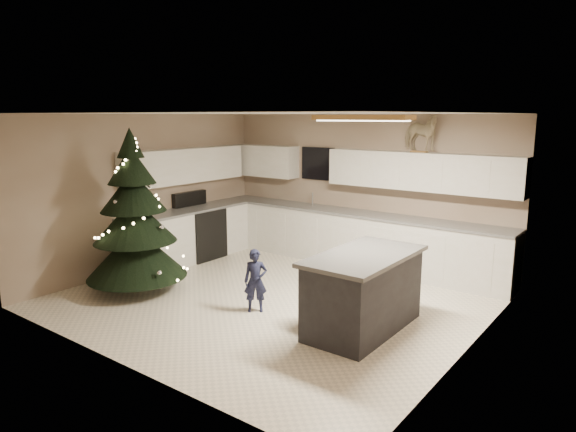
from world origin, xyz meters
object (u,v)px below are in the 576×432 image
(bar_stool, at_px, (315,287))
(christmas_tree, at_px, (135,225))
(rocking_horse, at_px, (420,133))
(toddler, at_px, (256,281))
(island, at_px, (364,291))

(bar_stool, height_order, christmas_tree, christmas_tree)
(bar_stool, relative_size, rocking_horse, 0.90)
(christmas_tree, xyz_separation_m, toddler, (1.96, 0.42, -0.57))
(island, bearing_deg, bar_stool, -155.42)
(island, relative_size, toddler, 2.01)
(christmas_tree, relative_size, rocking_horse, 3.32)
(bar_stool, xyz_separation_m, christmas_tree, (-2.84, -0.52, 0.50))
(island, distance_m, bar_stool, 0.60)
(rocking_horse, bearing_deg, island, -156.82)
(toddler, xyz_separation_m, rocking_horse, (1.00, 2.84, 1.88))
(toddler, bearing_deg, bar_stool, -33.76)
(bar_stool, distance_m, christmas_tree, 2.93)
(toddler, bearing_deg, christmas_tree, 151.77)
(bar_stool, bearing_deg, rocking_horse, 87.34)
(bar_stool, height_order, toddler, toddler)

